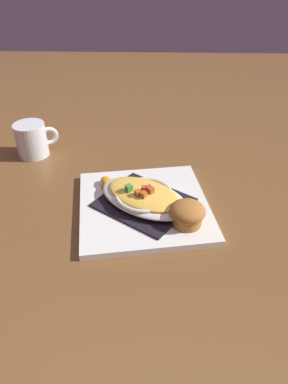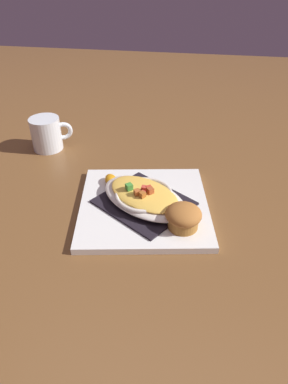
% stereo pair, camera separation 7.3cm
% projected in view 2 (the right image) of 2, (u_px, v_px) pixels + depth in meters
% --- Properties ---
extents(ground_plane, '(2.60, 2.60, 0.00)m').
position_uv_depth(ground_plane, '(144.00, 208.00, 0.75)').
color(ground_plane, brown).
extents(square_plate, '(0.31, 0.31, 0.01)m').
position_uv_depth(square_plate, '(144.00, 206.00, 0.75)').
color(square_plate, white).
rests_on(square_plate, ground_plane).
extents(folded_napkin, '(0.23, 0.23, 0.00)m').
position_uv_depth(folded_napkin, '(144.00, 202.00, 0.74)').
color(folded_napkin, black).
rests_on(folded_napkin, square_plate).
extents(gratin_dish, '(0.21, 0.24, 0.04)m').
position_uv_depth(gratin_dish, '(144.00, 196.00, 0.73)').
color(gratin_dish, silver).
rests_on(gratin_dish, folded_napkin).
extents(muffin, '(0.07, 0.07, 0.05)m').
position_uv_depth(muffin, '(183.00, 217.00, 0.67)').
color(muffin, '#A66D2C').
rests_on(muffin, square_plate).
extents(orange_garnish, '(0.06, 0.06, 0.02)m').
position_uv_depth(orange_garnish, '(112.00, 181.00, 0.80)').
color(orange_garnish, '#5D2A60').
rests_on(orange_garnish, square_plate).
extents(coffee_mug, '(0.08, 0.11, 0.09)m').
position_uv_depth(coffee_mug, '(47.00, 135.00, 0.95)').
color(coffee_mug, white).
rests_on(coffee_mug, ground_plane).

